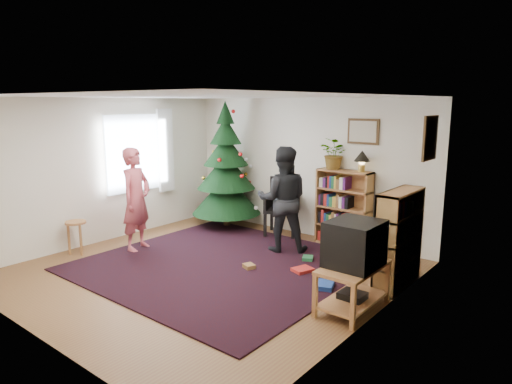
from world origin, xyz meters
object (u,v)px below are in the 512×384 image
Objects in this scene: picture_right at (430,138)px; bookshelf_right at (399,238)px; person_standing at (136,199)px; potted_plant at (335,154)px; person_by_chair at (283,199)px; bookshelf_back at (343,207)px; table_lamp at (362,157)px; crt_tv at (354,243)px; christmas_tree at (226,175)px; armchair at (286,204)px; stool at (76,229)px; picture_back at (363,131)px; tv_stand at (353,283)px.

picture_right is 0.46× the size of bookshelf_right.
person_standing is (-4.10, -1.78, -1.10)m from picture_right.
potted_plant is at bearing 161.46° from picture_right.
person_by_chair is at bearing -115.29° from potted_plant.
table_lamp reaches higher than bookshelf_back.
christmas_tree is at bearing 153.68° from crt_tv.
table_lamp is at bearing -21.96° from armchair.
picture_right is 0.24× the size of christmas_tree.
table_lamp is (0.93, 0.90, 0.67)m from person_by_chair.
person_standing is 3.40m from potted_plant.
stool is at bearing -151.46° from picture_right.
bookshelf_right is (1.19, -1.27, -1.29)m from picture_back.
armchair is 2.71m from person_standing.
crt_tv is at bearing -65.16° from picture_back.
armchair reaches higher than stool.
tv_stand is 4.52m from stool.
bookshelf_back is 0.93m from potted_plant.
bookshelf_right is (1.42, -1.14, 0.00)m from bookshelf_back.
tv_stand is at bearing 111.44° from person_by_chair.
armchair is 1.96× the size of potted_plant.
picture_right reaches higher than tv_stand.
table_lamp is (3.42, 3.13, 1.12)m from stool.
potted_plant is 1.51× the size of table_lamp.
table_lamp is at bearing 44.64° from bookshelf_right.
tv_stand is 0.92× the size of armchair.
crt_tv is 3.27m from armchair.
picture_back reaches higher than stool.
armchair is at bearing -177.55° from potted_plant.
person_standing reaches higher than crt_tv.
bookshelf_right is 1.82m from table_lamp.
picture_back is 0.44m from table_lamp.
bookshelf_back is 0.75× the size of person_by_chair.
bookshelf_right is 4.15m from person_standing.
stool is (-1.94, -3.09, -0.15)m from armchair.
picture_right is 1.96m from crt_tv.
picture_right is 0.62× the size of tv_stand.
person_by_chair reaches higher than armchair.
christmas_tree is at bearing -171.11° from potted_plant.
picture_right is at bearing -18.54° from potted_plant.
stool is at bearing -137.47° from table_lamp.
picture_back reaches higher than crt_tv.
bookshelf_right is 0.76× the size of person_standing.
bookshelf_back and bookshelf_right have the same top height.
person_standing reaches higher than bookshelf_back.
christmas_tree is at bearing -20.31° from person_standing.
table_lamp is at bearing 42.53° from stool.
crt_tv is at bearing -64.28° from armchair.
tv_stand is 3.88m from person_standing.
picture_right is at bearing -25.10° from table_lamp.
stool is 1.54× the size of table_lamp.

